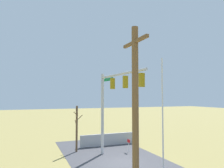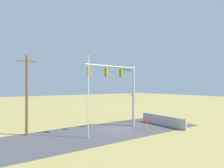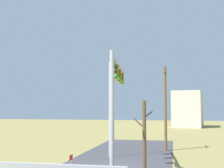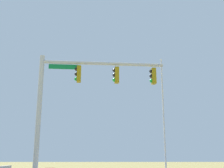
# 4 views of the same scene
# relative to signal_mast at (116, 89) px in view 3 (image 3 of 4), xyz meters

# --- Properties ---
(ground_plane) EXTENTS (160.00, 160.00, 0.00)m
(ground_plane) POSITION_rel_signal_mast_xyz_m (-0.93, -0.35, -5.41)
(ground_plane) COLOR olive
(road_surface) EXTENTS (28.00, 8.00, 0.01)m
(road_surface) POSITION_rel_signal_mast_xyz_m (-4.93, -0.35, -5.40)
(road_surface) COLOR #3D3D42
(road_surface) RESTS_ON ground_plane
(signal_mast) EXTENTS (7.29, 0.88, 7.61)m
(signal_mast) POSITION_rel_signal_mast_xyz_m (0.00, 0.00, 0.00)
(signal_mast) COLOR #B2B5BA
(signal_mast) RESTS_ON ground_plane
(flagpole) EXTENTS (0.10, 0.10, 8.05)m
(flagpole) POSITION_rel_signal_mast_xyz_m (-5.25, -1.55, -1.38)
(flagpole) COLOR silver
(flagpole) RESTS_ON ground_plane
(utility_pole) EXTENTS (1.90, 0.26, 8.18)m
(utility_pole) POSITION_rel_signal_mast_xyz_m (-9.93, 3.01, -1.15)
(utility_pole) COLOR brown
(utility_pole) RESTS_ON ground_plane
(bare_tree) EXTENTS (1.27, 1.02, 4.51)m
(bare_tree) POSITION_rel_signal_mast_xyz_m (3.77, 2.26, -3.09)
(bare_tree) COLOR brown
(bare_tree) RESTS_ON ground_plane
(open_sign) EXTENTS (0.56, 0.04, 1.22)m
(open_sign) POSITION_rel_signal_mast_xyz_m (1.77, -2.47, -4.50)
(open_sign) COLOR silver
(open_sign) RESTS_ON ground_plane
(distant_building) EXTENTS (9.03, 7.11, 7.72)m
(distant_building) POSITION_rel_signal_mast_xyz_m (-47.15, 6.80, -1.55)
(distant_building) COLOR beige
(distant_building) RESTS_ON ground_plane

